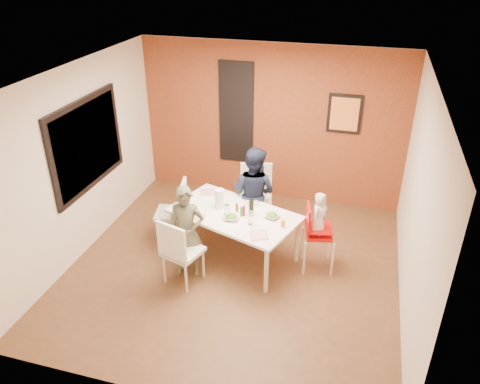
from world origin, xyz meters
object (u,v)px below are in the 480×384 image
(chair_left, at_px, (176,209))
(toddler, at_px, (319,213))
(chair_far, at_px, (256,194))
(chair_near, at_px, (178,249))
(child_near, at_px, (187,232))
(dining_table, at_px, (234,217))
(paper_towel_roll, at_px, (219,199))
(wine_bottle, at_px, (251,207))
(child_far, at_px, (253,193))
(high_chair, at_px, (316,231))

(chair_left, xyz_separation_m, toddler, (2.12, -0.12, 0.33))
(chair_far, bearing_deg, chair_near, -123.84)
(chair_far, relative_size, child_near, 0.80)
(chair_left, distance_m, child_near, 0.87)
(dining_table, relative_size, chair_near, 2.02)
(toddler, distance_m, paper_towel_roll, 1.41)
(wine_bottle, bearing_deg, child_near, -143.46)
(child_near, bearing_deg, chair_near, -110.61)
(chair_left, bearing_deg, child_far, 99.89)
(chair_left, bearing_deg, chair_near, 11.43)
(high_chair, distance_m, child_far, 1.18)
(chair_far, xyz_separation_m, chair_left, (-1.06, -0.69, -0.05))
(chair_far, xyz_separation_m, child_near, (-0.60, -1.43, 0.07))
(paper_towel_roll, bearing_deg, chair_left, 172.15)
(chair_left, distance_m, wine_bottle, 1.26)
(dining_table, height_order, wine_bottle, wine_bottle)
(dining_table, relative_size, child_near, 1.49)
(chair_far, height_order, high_chair, chair_far)
(chair_far, relative_size, paper_towel_roll, 3.66)
(toddler, xyz_separation_m, wine_bottle, (-0.92, -0.06, -0.02))
(chair_near, xyz_separation_m, wine_bottle, (0.77, 0.80, 0.31))
(dining_table, distance_m, paper_towel_roll, 0.33)
(toddler, bearing_deg, wine_bottle, 112.77)
(toddler, bearing_deg, chair_left, 105.89)
(child_near, xyz_separation_m, toddler, (1.67, 0.61, 0.21))
(high_chair, height_order, paper_towel_roll, paper_towel_roll)
(chair_left, distance_m, paper_towel_roll, 0.80)
(chair_far, xyz_separation_m, child_far, (0.02, -0.25, 0.15))
(chair_far, height_order, wine_bottle, chair_far)
(child_near, bearing_deg, chair_left, 107.48)
(chair_far, xyz_separation_m, wine_bottle, (0.15, -0.87, 0.27))
(toddler, xyz_separation_m, paper_towel_roll, (-1.41, 0.02, 0.00))
(high_chair, bearing_deg, child_far, 48.23)
(chair_near, xyz_separation_m, child_near, (0.03, 0.24, 0.12))
(paper_towel_roll, bearing_deg, child_near, -112.28)
(paper_towel_roll, bearing_deg, high_chair, -1.38)
(chair_near, relative_size, chair_far, 0.92)
(chair_near, bearing_deg, paper_towel_roll, -90.73)
(child_far, distance_m, wine_bottle, 0.65)
(high_chair, height_order, wine_bottle, wine_bottle)
(high_chair, height_order, toddler, toddler)
(chair_far, xyz_separation_m, toddler, (1.07, -0.82, 0.28))
(chair_near, height_order, wine_bottle, wine_bottle)
(toddler, bearing_deg, child_near, 129.30)
(high_chair, bearing_deg, chair_near, 104.41)
(chair_far, bearing_deg, child_far, -98.39)
(dining_table, height_order, toddler, toddler)
(chair_far, relative_size, chair_left, 1.09)
(child_far, bearing_deg, paper_towel_roll, 70.74)
(chair_near, distance_m, child_far, 1.57)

